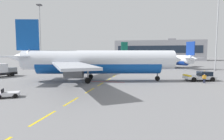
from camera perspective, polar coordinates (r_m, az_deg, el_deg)
The scene contains 10 objects.
ground at distance 55.22m, azimuth 25.74°, elevation -1.18°, with size 400.00×400.00×0.00m, color slate.
apron_paint_markings at distance 50.47m, azimuth 1.81°, elevation -1.21°, with size 8.00×94.89×0.01m.
airliner_foreground at distance 37.59m, azimuth -4.88°, elevation 2.57°, with size 34.45×33.58×12.20m.
pushback_tug at distance 42.43m, azimuth 25.44°, elevation -1.75°, with size 6.56×4.44×2.08m.
airliner_mid_left at distance 115.83m, azimuth -2.65°, elevation 4.47°, with size 33.83×31.92×12.53m.
airliner_far_center at distance 76.94m, azimuth 16.72°, elevation 3.11°, with size 21.95×23.87×9.52m.
ground_crew_worker at distance 39.35m, azimuth 26.39°, elevation -2.21°, with size 0.68×0.30×1.69m.
apron_light_mast_near at distance 86.79m, azimuth -21.14°, elevation 11.80°, with size 1.80×1.80×26.00m.
apron_light_mast_far at distance 68.65m, azimuth 29.61°, elevation 13.56°, with size 1.80×1.80×26.57m.
terminal_satellite at distance 151.85m, azimuth 13.96°, elevation 5.82°, with size 65.82×20.70×16.60m.
Camera 1 is at (27.38, -13.46, 5.73)m, focal length 29.90 mm.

